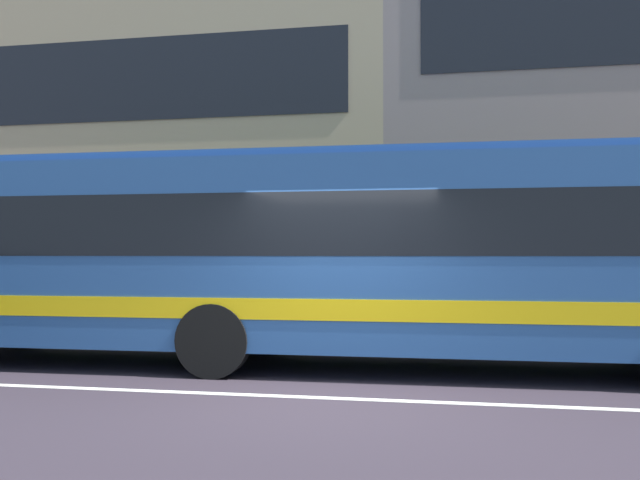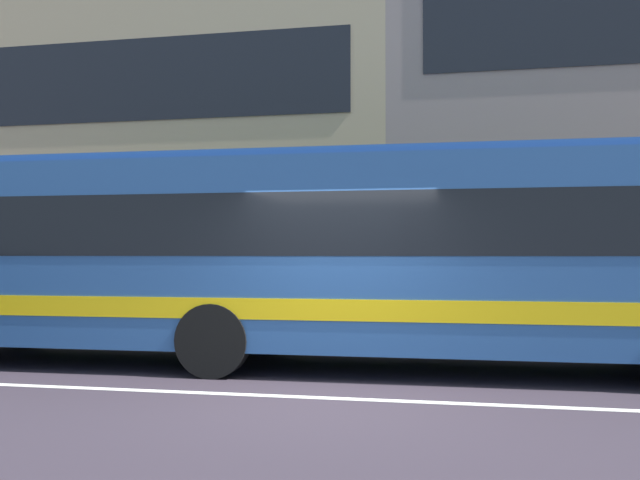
{
  "view_description": "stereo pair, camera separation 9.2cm",
  "coord_description": "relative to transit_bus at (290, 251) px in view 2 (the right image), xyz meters",
  "views": [
    {
      "loc": [
        1.6,
        -8.25,
        1.66
      ],
      "look_at": [
        -0.53,
        2.33,
        1.87
      ],
      "focal_mm": 40.81,
      "sensor_mm": 36.0,
      "label": 1
    },
    {
      "loc": [
        1.69,
        -8.23,
        1.66
      ],
      "look_at": [
        -0.53,
        2.33,
        1.87
      ],
      "focal_mm": 40.81,
      "sensor_mm": 36.0,
      "label": 2
    }
  ],
  "objects": [
    {
      "name": "transit_bus",
      "position": [
        0.0,
        0.0,
        0.0
      ],
      "size": [
        12.51,
        2.8,
        3.1
      ],
      "color": "#274E8B",
      "rests_on": "ground_plane"
    },
    {
      "name": "hedge_row_far",
      "position": [
        1.04,
        3.53,
        -1.22
      ],
      "size": [
        15.98,
        1.1,
        0.99
      ],
      "primitive_type": "cube",
      "color": "#2D5D1C",
      "rests_on": "ground_plane"
    },
    {
      "name": "apartment_block_left",
      "position": [
        -9.91,
        11.35,
        3.59
      ],
      "size": [
        21.1,
        9.2,
        10.61
      ],
      "color": "tan",
      "rests_on": "ground_plane"
    },
    {
      "name": "ground_plane",
      "position": [
        0.96,
        -2.23,
        -1.71
      ],
      "size": [
        160.0,
        160.0,
        0.0
      ],
      "primitive_type": "plane",
      "color": "#312933"
    },
    {
      "name": "lane_centre_line",
      "position": [
        0.96,
        -2.23,
        -1.71
      ],
      "size": [
        60.0,
        0.16,
        0.01
      ],
      "primitive_type": "cube",
      "color": "silver",
      "rests_on": "ground_plane"
    }
  ]
}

